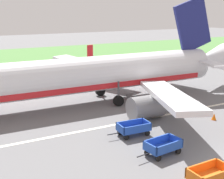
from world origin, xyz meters
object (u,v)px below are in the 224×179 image
at_px(baggage_cart_fourth_in_row, 133,128).
at_px(traffic_cone_mid_apron, 187,109).
at_px(airplane, 96,75).
at_px(traffic_cone_near_plane, 214,117).
at_px(baggage_cart_second_in_row, 209,175).
at_px(baggage_cart_third_in_row, 163,146).

relative_size(baggage_cart_fourth_in_row, traffic_cone_mid_apron, 5.71).
height_order(airplane, baggage_cart_fourth_in_row, airplane).
bearing_deg(traffic_cone_mid_apron, airplane, 130.90).
height_order(traffic_cone_near_plane, traffic_cone_mid_apron, traffic_cone_mid_apron).
distance_m(baggage_cart_second_in_row, traffic_cone_near_plane, 11.45).
distance_m(traffic_cone_near_plane, traffic_cone_mid_apron, 2.86).
xyz_separation_m(baggage_cart_second_in_row, baggage_cart_fourth_in_row, (-0.01, 8.19, 0.00)).
relative_size(airplane, traffic_cone_mid_apron, 59.88).
bearing_deg(airplane, traffic_cone_near_plane, -54.71).
relative_size(baggage_cart_third_in_row, traffic_cone_mid_apron, 5.76).
xyz_separation_m(baggage_cart_second_in_row, traffic_cone_near_plane, (8.36, 7.81, -0.31)).
distance_m(baggage_cart_fourth_in_row, traffic_cone_near_plane, 8.39).
distance_m(baggage_cart_third_in_row, baggage_cart_fourth_in_row, 3.82).
bearing_deg(airplane, traffic_cone_mid_apron, -49.10).
distance_m(baggage_cart_third_in_row, traffic_cone_near_plane, 9.04).
height_order(baggage_cart_third_in_row, baggage_cart_fourth_in_row, same).
bearing_deg(traffic_cone_mid_apron, traffic_cone_near_plane, -73.81).
xyz_separation_m(baggage_cart_second_in_row, baggage_cart_third_in_row, (0.00, 4.37, 0.00)).
relative_size(baggage_cart_fourth_in_row, traffic_cone_near_plane, 6.07).
bearing_deg(traffic_cone_near_plane, traffic_cone_mid_apron, 106.19).
bearing_deg(airplane, baggage_cart_third_in_row, -95.55).
distance_m(airplane, baggage_cart_third_in_row, 13.69).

